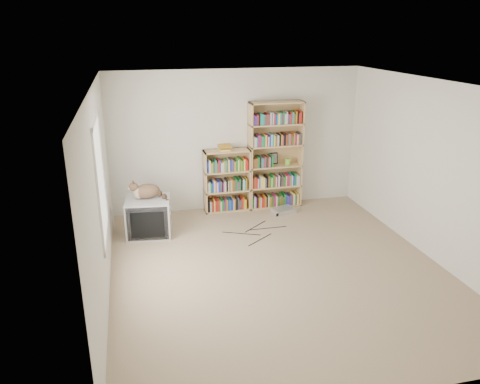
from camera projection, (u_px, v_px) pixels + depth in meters
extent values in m
cube|color=tan|center=(278.00, 269.00, 6.46)|extent=(4.50, 5.00, 0.01)
cube|color=silver|center=(237.00, 140.00, 8.34)|extent=(4.50, 0.02, 2.50)
cube|color=silver|center=(377.00, 278.00, 3.76)|extent=(4.50, 0.02, 2.50)
cube|color=silver|center=(100.00, 197.00, 5.55)|extent=(0.02, 5.00, 2.50)
cube|color=silver|center=(433.00, 171.00, 6.54)|extent=(0.02, 5.00, 2.50)
cube|color=white|center=(283.00, 85.00, 5.63)|extent=(4.50, 5.00, 0.02)
cube|color=white|center=(101.00, 180.00, 5.69)|extent=(0.02, 1.22, 1.52)
cube|color=#AEAEB1|center=(149.00, 217.00, 7.47)|extent=(0.75, 0.69, 0.60)
cube|color=black|center=(147.00, 224.00, 7.19)|extent=(0.63, 0.10, 0.55)
cube|color=black|center=(147.00, 225.00, 7.18)|extent=(0.51, 0.07, 0.42)
cube|color=black|center=(149.00, 214.00, 7.60)|extent=(0.45, 0.38, 0.36)
ellipsoid|color=#352116|center=(147.00, 191.00, 7.39)|extent=(0.44, 0.32, 0.23)
ellipsoid|color=#352116|center=(154.00, 191.00, 7.42)|extent=(0.21, 0.23, 0.17)
ellipsoid|color=#C0B08A|center=(138.00, 193.00, 7.33)|extent=(0.18, 0.18, 0.19)
ellipsoid|color=#352116|center=(133.00, 187.00, 7.28)|extent=(0.16, 0.15, 0.14)
sphere|color=beige|center=(130.00, 188.00, 7.27)|extent=(0.06, 0.06, 0.06)
cone|color=black|center=(134.00, 183.00, 7.23)|extent=(0.06, 0.07, 0.07)
cone|color=black|center=(133.00, 182.00, 7.31)|extent=(0.06, 0.07, 0.07)
cube|color=tan|center=(250.00, 157.00, 8.34)|extent=(0.03, 0.30, 1.94)
cube|color=tan|center=(300.00, 154.00, 8.54)|extent=(0.02, 0.30, 1.94)
cube|color=tan|center=(273.00, 154.00, 8.57)|extent=(0.97, 0.03, 1.94)
cube|color=tan|center=(277.00, 102.00, 8.12)|extent=(0.97, 0.30, 0.02)
cube|color=tan|center=(274.00, 205.00, 8.76)|extent=(0.97, 0.30, 0.03)
cube|color=tan|center=(275.00, 186.00, 8.63)|extent=(0.97, 0.30, 0.03)
cube|color=tan|center=(275.00, 166.00, 8.50)|extent=(0.97, 0.30, 0.02)
cube|color=tan|center=(276.00, 145.00, 8.38)|extent=(0.97, 0.30, 0.02)
cube|color=tan|center=(276.00, 124.00, 8.25)|extent=(0.97, 0.30, 0.02)
cube|color=red|center=(274.00, 200.00, 8.72)|extent=(0.89, 0.24, 0.19)
cube|color=#1B2FB3|center=(275.00, 180.00, 8.59)|extent=(0.89, 0.24, 0.19)
cube|color=#14722B|center=(275.00, 160.00, 8.47)|extent=(0.89, 0.24, 0.19)
cube|color=beige|center=(276.00, 139.00, 8.34)|extent=(0.89, 0.24, 0.19)
cube|color=black|center=(276.00, 118.00, 8.21)|extent=(0.89, 0.24, 0.19)
cube|color=tan|center=(205.00, 182.00, 8.29)|extent=(0.02, 0.30, 1.12)
cube|color=tan|center=(248.00, 179.00, 8.46)|extent=(0.03, 0.30, 1.12)
cube|color=tan|center=(225.00, 178.00, 8.50)|extent=(0.82, 0.03, 1.12)
cube|color=tan|center=(227.00, 151.00, 8.19)|extent=(0.82, 0.30, 0.02)
cube|color=tan|center=(227.00, 209.00, 8.56)|extent=(0.82, 0.30, 0.03)
cube|color=tan|center=(227.00, 190.00, 8.44)|extent=(0.82, 0.30, 0.03)
cube|color=tan|center=(227.00, 171.00, 8.32)|extent=(0.82, 0.30, 0.02)
cube|color=red|center=(227.00, 204.00, 8.52)|extent=(0.74, 0.24, 0.19)
cube|color=#1B2FB3|center=(227.00, 185.00, 8.40)|extent=(0.74, 0.24, 0.19)
cube|color=#14722B|center=(227.00, 165.00, 8.28)|extent=(0.74, 0.24, 0.19)
cube|color=red|center=(224.00, 148.00, 8.19)|extent=(0.20, 0.26, 0.08)
cylinder|color=#77BF36|center=(288.00, 161.00, 8.53)|extent=(0.10, 0.10, 0.11)
cube|color=black|center=(273.00, 158.00, 8.55)|extent=(0.16, 0.05, 0.21)
cube|color=silver|center=(284.00, 210.00, 8.41)|extent=(0.45, 0.38, 0.09)
cube|color=silver|center=(111.00, 211.00, 7.65)|extent=(0.01, 0.08, 0.13)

